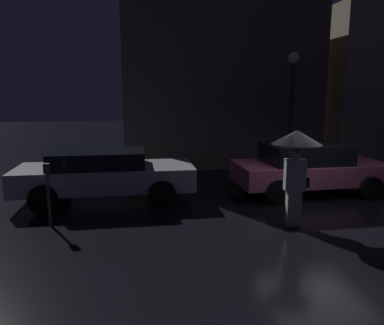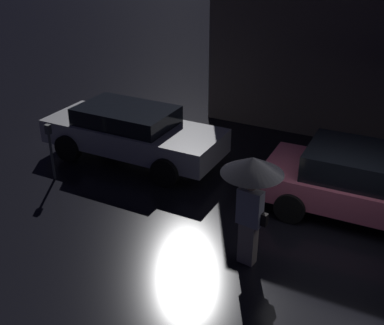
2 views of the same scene
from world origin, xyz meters
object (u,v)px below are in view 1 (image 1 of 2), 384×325
at_px(parked_car_silver, 104,174).
at_px(parked_car_pink, 308,167).
at_px(street_lamp_near, 292,96).
at_px(parking_meter, 48,188).
at_px(pedestrian_with_umbrella, 296,151).

height_order(parked_car_silver, parked_car_pink, parked_car_pink).
height_order(parked_car_pink, street_lamp_near, street_lamp_near).
distance_m(parked_car_silver, street_lamp_near, 6.79).
xyz_separation_m(parked_car_silver, parking_meter, (-1.03, -1.76, 0.10)).
bearing_deg(parked_car_pink, parking_meter, -167.00).
bearing_deg(parked_car_silver, parked_car_pink, -0.58).
xyz_separation_m(parked_car_silver, pedestrian_with_umbrella, (4.12, -2.57, 0.89)).
bearing_deg(street_lamp_near, parked_car_silver, -159.39).
bearing_deg(parking_meter, parked_car_silver, 59.67).
xyz_separation_m(parking_meter, street_lamp_near, (7.12, 4.05, 1.87)).
distance_m(parked_car_silver, pedestrian_with_umbrella, 4.94).
xyz_separation_m(parked_car_pink, pedestrian_with_umbrella, (-1.53, -2.52, 0.89)).
bearing_deg(street_lamp_near, parked_car_pink, -100.43).
relative_size(parked_car_silver, street_lamp_near, 1.10).
xyz_separation_m(parked_car_silver, street_lamp_near, (6.08, 2.29, 1.98)).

